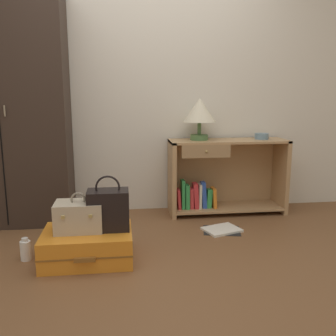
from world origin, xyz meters
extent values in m
plane|color=brown|center=(0.00, 0.00, 0.00)|extent=(9.00, 9.00, 0.00)
cube|color=silver|center=(0.00, 1.50, 1.30)|extent=(6.40, 0.10, 2.60)
cube|color=#33261E|center=(-1.18, 1.20, 1.03)|extent=(1.05, 0.45, 2.06)
cylinder|color=gray|center=(-1.13, 0.97, 1.03)|extent=(0.01, 0.01, 0.09)
cube|color=tan|center=(0.29, 1.24, 0.36)|extent=(0.04, 0.36, 0.73)
cube|color=tan|center=(1.39, 1.24, 0.36)|extent=(0.04, 0.36, 0.73)
cube|color=tan|center=(0.84, 1.24, 0.72)|extent=(1.14, 0.36, 0.02)
cube|color=tan|center=(0.84, 1.24, 0.06)|extent=(1.06, 0.36, 0.02)
cube|color=tan|center=(0.84, 1.41, 0.36)|extent=(1.06, 0.01, 0.71)
cube|color=#9D7950|center=(0.58, 1.07, 0.65)|extent=(0.46, 0.02, 0.12)
sphere|color=#9E844C|center=(0.58, 1.05, 0.65)|extent=(0.02, 0.02, 0.02)
cube|color=red|center=(0.35, 1.21, 0.16)|extent=(0.04, 0.11, 0.20)
cube|color=green|center=(0.39, 1.21, 0.21)|extent=(0.03, 0.10, 0.28)
cube|color=green|center=(0.43, 1.21, 0.18)|extent=(0.04, 0.12, 0.24)
cube|color=red|center=(0.47, 1.21, 0.17)|extent=(0.04, 0.10, 0.20)
cube|color=red|center=(0.51, 1.21, 0.19)|extent=(0.06, 0.11, 0.25)
cube|color=beige|center=(0.55, 1.21, 0.18)|extent=(0.03, 0.12, 0.24)
cube|color=#2D51B2|center=(0.59, 1.21, 0.20)|extent=(0.06, 0.09, 0.26)
cube|color=green|center=(0.65, 1.21, 0.16)|extent=(0.06, 0.09, 0.19)
cube|color=orange|center=(0.70, 1.21, 0.16)|extent=(0.04, 0.13, 0.20)
cylinder|color=#4C7542|center=(0.55, 1.27, 0.75)|extent=(0.17, 0.17, 0.05)
cylinder|color=#4C7542|center=(0.55, 1.27, 0.84)|extent=(0.04, 0.04, 0.12)
cone|color=beige|center=(0.55, 1.27, 1.01)|extent=(0.31, 0.31, 0.22)
cylinder|color=slate|center=(1.17, 1.26, 0.76)|extent=(0.13, 0.13, 0.06)
cube|color=orange|center=(-0.45, 0.30, 0.11)|extent=(0.62, 0.45, 0.22)
cube|color=brown|center=(-0.45, 0.30, 0.11)|extent=(0.63, 0.46, 0.01)
cube|color=brown|center=(-0.45, 0.06, 0.11)|extent=(0.14, 0.02, 0.03)
cube|color=#B7A88E|center=(-0.50, 0.32, 0.32)|extent=(0.33, 0.23, 0.21)
torus|color=gray|center=(-0.50, 0.32, 0.44)|extent=(0.11, 0.02, 0.11)
cube|color=tan|center=(-0.59, 0.20, 0.35)|extent=(0.02, 0.01, 0.02)
cube|color=tan|center=(-0.41, 0.20, 0.35)|extent=(0.02, 0.01, 0.02)
cube|color=black|center=(-0.30, 0.32, 0.36)|extent=(0.29, 0.19, 0.28)
torus|color=black|center=(-0.30, 0.32, 0.52)|extent=(0.17, 0.01, 0.17)
cylinder|color=white|center=(-0.89, 0.35, 0.07)|extent=(0.07, 0.07, 0.14)
cylinder|color=silver|center=(-0.89, 0.35, 0.15)|extent=(0.04, 0.04, 0.02)
cube|color=white|center=(0.65, 0.74, 0.01)|extent=(0.36, 0.31, 0.02)
cube|color=black|center=(0.65, 0.74, 0.00)|extent=(0.36, 0.30, 0.01)
camera|label=1|loc=(-0.19, -2.26, 1.17)|focal=40.00mm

